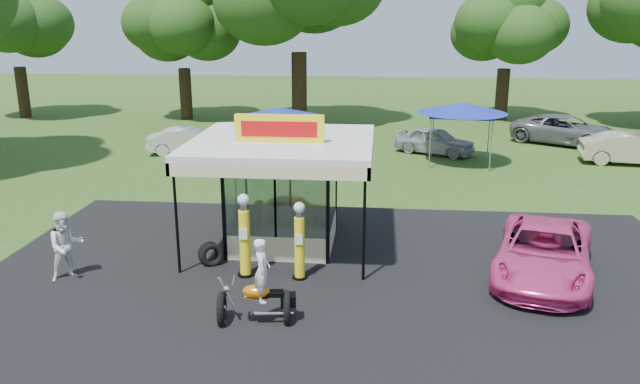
{
  "coord_description": "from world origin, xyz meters",
  "views": [
    {
      "loc": [
        0.88,
        -13.18,
        6.97
      ],
      "look_at": [
        -0.77,
        4.0,
        2.03
      ],
      "focal_mm": 35.0,
      "sensor_mm": 36.0,
      "label": 1
    }
  ],
  "objects_px": {
    "spectator_west": "(66,246)",
    "tent_east": "(462,108)",
    "gas_pump_left": "(245,238)",
    "bg_car_b": "(318,134)",
    "bg_car_d": "(565,130)",
    "gas_station_kiosk": "(283,190)",
    "tent_west": "(280,113)",
    "motorcycle": "(260,289)",
    "gas_pump_right": "(299,243)",
    "kiosk_car": "(294,209)",
    "bg_car_e": "(630,149)",
    "bg_car_a": "(189,141)",
    "bg_car_c": "(435,141)",
    "pink_sedan": "(544,252)"
  },
  "relations": [
    {
      "from": "gas_station_kiosk",
      "to": "bg_car_c",
      "type": "distance_m",
      "value": 15.02
    },
    {
      "from": "gas_station_kiosk",
      "to": "spectator_west",
      "type": "bearing_deg",
      "value": -149.77
    },
    {
      "from": "bg_car_e",
      "to": "spectator_west",
      "type": "bearing_deg",
      "value": 135.32
    },
    {
      "from": "bg_car_b",
      "to": "tent_east",
      "type": "bearing_deg",
      "value": -137.82
    },
    {
      "from": "gas_pump_left",
      "to": "gas_pump_right",
      "type": "distance_m",
      "value": 1.5
    },
    {
      "from": "kiosk_car",
      "to": "bg_car_c",
      "type": "height_order",
      "value": "bg_car_c"
    },
    {
      "from": "gas_pump_right",
      "to": "bg_car_d",
      "type": "relative_size",
      "value": 0.38
    },
    {
      "from": "gas_pump_left",
      "to": "bg_car_d",
      "type": "bearing_deg",
      "value": 54.83
    },
    {
      "from": "spectator_west",
      "to": "motorcycle",
      "type": "bearing_deg",
      "value": -58.95
    },
    {
      "from": "gas_station_kiosk",
      "to": "tent_west",
      "type": "relative_size",
      "value": 1.31
    },
    {
      "from": "kiosk_car",
      "to": "spectator_west",
      "type": "relative_size",
      "value": 1.47
    },
    {
      "from": "bg_car_a",
      "to": "tent_east",
      "type": "xyz_separation_m",
      "value": [
        13.63,
        -0.83,
        1.99
      ]
    },
    {
      "from": "pink_sedan",
      "to": "bg_car_c",
      "type": "bearing_deg",
      "value": 112.24
    },
    {
      "from": "bg_car_a",
      "to": "spectator_west",
      "type": "bearing_deg",
      "value": 177.74
    },
    {
      "from": "motorcycle",
      "to": "tent_west",
      "type": "xyz_separation_m",
      "value": [
        -1.9,
        15.07,
        1.76
      ]
    },
    {
      "from": "motorcycle",
      "to": "bg_car_e",
      "type": "bearing_deg",
      "value": 42.1
    },
    {
      "from": "gas_pump_left",
      "to": "kiosk_car",
      "type": "distance_m",
      "value": 4.86
    },
    {
      "from": "gas_pump_right",
      "to": "bg_car_c",
      "type": "xyz_separation_m",
      "value": [
        4.92,
        16.43,
        -0.36
      ]
    },
    {
      "from": "gas_station_kiosk",
      "to": "bg_car_a",
      "type": "xyz_separation_m",
      "value": [
        -6.85,
        12.59,
        -1.1
      ]
    },
    {
      "from": "spectator_west",
      "to": "tent_west",
      "type": "bearing_deg",
      "value": 34.09
    },
    {
      "from": "gas_pump_left",
      "to": "pink_sedan",
      "type": "distance_m",
      "value": 8.15
    },
    {
      "from": "kiosk_car",
      "to": "bg_car_d",
      "type": "relative_size",
      "value": 0.49
    },
    {
      "from": "pink_sedan",
      "to": "spectator_west",
      "type": "bearing_deg",
      "value": -157.94
    },
    {
      "from": "pink_sedan",
      "to": "tent_west",
      "type": "relative_size",
      "value": 1.28
    },
    {
      "from": "gas_pump_right",
      "to": "kiosk_car",
      "type": "bearing_deg",
      "value": 99.76
    },
    {
      "from": "gas_pump_right",
      "to": "bg_car_b",
      "type": "bearing_deg",
      "value": 94.1
    },
    {
      "from": "gas_pump_left",
      "to": "motorcycle",
      "type": "distance_m",
      "value": 2.74
    },
    {
      "from": "motorcycle",
      "to": "bg_car_a",
      "type": "relative_size",
      "value": 0.52
    },
    {
      "from": "gas_station_kiosk",
      "to": "gas_pump_right",
      "type": "distance_m",
      "value": 2.82
    },
    {
      "from": "spectator_west",
      "to": "bg_car_a",
      "type": "xyz_separation_m",
      "value": [
        -1.41,
        15.77,
        -0.28
      ]
    },
    {
      "from": "gas_station_kiosk",
      "to": "kiosk_car",
      "type": "distance_m",
      "value": 2.56
    },
    {
      "from": "pink_sedan",
      "to": "bg_car_e",
      "type": "distance_m",
      "value": 16.07
    },
    {
      "from": "bg_car_b",
      "to": "bg_car_e",
      "type": "distance_m",
      "value": 15.49
    },
    {
      "from": "pink_sedan",
      "to": "bg_car_e",
      "type": "relative_size",
      "value": 1.16
    },
    {
      "from": "gas_pump_left",
      "to": "bg_car_e",
      "type": "distance_m",
      "value": 21.6
    },
    {
      "from": "gas_pump_left",
      "to": "bg_car_b",
      "type": "xyz_separation_m",
      "value": [
        0.26,
        17.27,
        -0.38
      ]
    },
    {
      "from": "gas_pump_right",
      "to": "bg_car_e",
      "type": "height_order",
      "value": "gas_pump_right"
    },
    {
      "from": "gas_station_kiosk",
      "to": "bg_car_b",
      "type": "xyz_separation_m",
      "value": [
        -0.42,
        14.71,
        -1.03
      ]
    },
    {
      "from": "bg_car_b",
      "to": "tent_east",
      "type": "relative_size",
      "value": 1.23
    },
    {
      "from": "bg_car_a",
      "to": "tent_east",
      "type": "height_order",
      "value": "tent_east"
    },
    {
      "from": "gas_pump_left",
      "to": "bg_car_b",
      "type": "relative_size",
      "value": 0.46
    },
    {
      "from": "spectator_west",
      "to": "tent_east",
      "type": "bearing_deg",
      "value": 10.84
    },
    {
      "from": "bg_car_a",
      "to": "bg_car_d",
      "type": "height_order",
      "value": "bg_car_d"
    },
    {
      "from": "gas_pump_left",
      "to": "motorcycle",
      "type": "relative_size",
      "value": 1.1
    },
    {
      "from": "bg_car_d",
      "to": "gas_pump_right",
      "type": "bearing_deg",
      "value": -179.32
    },
    {
      "from": "bg_car_a",
      "to": "bg_car_d",
      "type": "xyz_separation_m",
      "value": [
        20.0,
        4.46,
        0.11
      ]
    },
    {
      "from": "gas_pump_right",
      "to": "kiosk_car",
      "type": "distance_m",
      "value": 4.91
    },
    {
      "from": "motorcycle",
      "to": "bg_car_c",
      "type": "bearing_deg",
      "value": 65.8
    },
    {
      "from": "bg_car_d",
      "to": "spectator_west",
      "type": "bearing_deg",
      "value": 170.17
    },
    {
      "from": "kiosk_car",
      "to": "bg_car_d",
      "type": "height_order",
      "value": "bg_car_d"
    }
  ]
}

